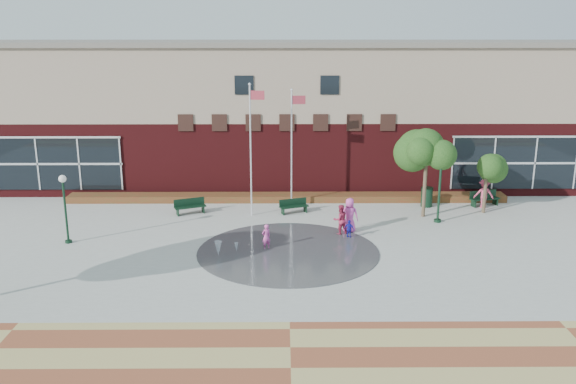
{
  "coord_description": "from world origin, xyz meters",
  "views": [
    {
      "loc": [
        -0.21,
        -23.44,
        9.97
      ],
      "look_at": [
        0.0,
        4.0,
        2.6
      ],
      "focal_mm": 38.0,
      "sensor_mm": 36.0,
      "label": 1
    }
  ],
  "objects_px": {
    "bench_left": "(190,209)",
    "trash_can": "(427,197)",
    "flagpole_right": "(292,143)",
    "child_splash": "(266,237)",
    "flagpole_left": "(251,144)"
  },
  "relations": [
    {
      "from": "flagpole_left",
      "to": "child_splash",
      "type": "bearing_deg",
      "value": -72.6
    },
    {
      "from": "flagpole_left",
      "to": "flagpole_right",
      "type": "height_order",
      "value": "flagpole_left"
    },
    {
      "from": "trash_can",
      "to": "child_splash",
      "type": "bearing_deg",
      "value": -142.58
    },
    {
      "from": "flagpole_right",
      "to": "trash_can",
      "type": "height_order",
      "value": "flagpole_right"
    },
    {
      "from": "bench_left",
      "to": "trash_can",
      "type": "distance_m",
      "value": 13.52
    },
    {
      "from": "bench_left",
      "to": "trash_can",
      "type": "height_order",
      "value": "trash_can"
    },
    {
      "from": "flagpole_right",
      "to": "bench_left",
      "type": "distance_m",
      "value": 6.79
    },
    {
      "from": "flagpole_left",
      "to": "child_splash",
      "type": "distance_m",
      "value": 6.38
    },
    {
      "from": "bench_left",
      "to": "trash_can",
      "type": "xyz_separation_m",
      "value": [
        13.45,
        1.38,
        0.3
      ]
    },
    {
      "from": "flagpole_left",
      "to": "bench_left",
      "type": "height_order",
      "value": "flagpole_left"
    },
    {
      "from": "flagpole_right",
      "to": "child_splash",
      "type": "xyz_separation_m",
      "value": [
        -1.31,
        -6.75,
        -3.2
      ]
    },
    {
      "from": "flagpole_left",
      "to": "bench_left",
      "type": "relative_size",
      "value": 4.07
    },
    {
      "from": "child_splash",
      "to": "flagpole_left",
      "type": "bearing_deg",
      "value": -111.56
    },
    {
      "from": "flagpole_left",
      "to": "bench_left",
      "type": "xyz_separation_m",
      "value": [
        -3.46,
        0.26,
        -3.75
      ]
    },
    {
      "from": "child_splash",
      "to": "bench_left",
      "type": "bearing_deg",
      "value": -83.16
    }
  ]
}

